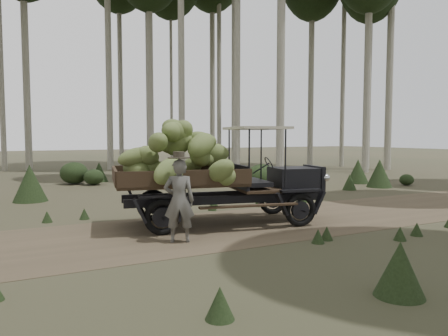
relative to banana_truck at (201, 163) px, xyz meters
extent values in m
plane|color=#473D2B|center=(0.17, -0.50, -1.55)|extent=(120.00, 120.00, 0.00)
cube|color=brown|center=(0.17, -0.50, -1.54)|extent=(70.00, 4.00, 0.01)
cube|color=black|center=(2.44, -0.49, -0.47)|extent=(1.26, 1.22, 0.60)
cube|color=black|center=(3.02, -0.61, -0.47)|extent=(0.32, 1.08, 0.67)
cube|color=black|center=(0.95, -0.19, -0.36)|extent=(0.38, 1.50, 0.60)
cube|color=#38281C|center=(-0.53, 0.11, -0.47)|extent=(3.36, 2.51, 0.09)
cube|color=#38281C|center=(-0.34, 1.06, -0.27)|extent=(2.98, 0.66, 0.35)
cube|color=#38281C|center=(-0.72, -0.85, -0.27)|extent=(2.98, 0.66, 0.35)
cube|color=#38281C|center=(-2.02, 0.41, -0.27)|extent=(0.45, 1.92, 0.35)
cube|color=#BCB69C|center=(1.41, -0.28, 0.85)|extent=(1.58, 2.05, 0.06)
cube|color=black|center=(0.66, 0.29, -0.88)|extent=(4.90, 1.09, 0.19)
cube|color=black|center=(0.50, -0.52, -0.88)|extent=(4.90, 1.09, 0.19)
torus|color=black|center=(2.40, 0.40, -1.14)|extent=(0.84, 0.31, 0.82)
torus|color=black|center=(2.05, -1.30, -1.14)|extent=(0.84, 0.31, 0.82)
torus|color=black|center=(-0.89, 1.07, -1.14)|extent=(0.84, 0.31, 0.82)
torus|color=black|center=(-1.23, -0.63, -1.14)|extent=(0.84, 0.31, 0.82)
sphere|color=beige|center=(3.20, -0.15, -0.41)|extent=(0.19, 0.19, 0.19)
sphere|color=beige|center=(3.01, -1.10, -0.41)|extent=(0.19, 0.19, 0.19)
ellipsoid|color=olive|center=(-0.77, -0.16, -0.20)|extent=(1.00, 1.03, 0.66)
ellipsoid|color=olive|center=(-1.15, 0.60, 0.17)|extent=(0.92, 0.83, 0.69)
ellipsoid|color=olive|center=(-0.11, -0.27, 0.44)|extent=(1.12, 0.92, 0.84)
ellipsoid|color=olive|center=(-0.57, 0.28, 0.83)|extent=(0.77, 1.00, 0.65)
ellipsoid|color=olive|center=(-1.15, 0.76, -0.17)|extent=(1.02, 0.72, 0.73)
ellipsoid|color=olive|center=(0.39, 0.17, 0.23)|extent=(1.00, 0.74, 0.56)
ellipsoid|color=olive|center=(-0.49, 0.23, 0.46)|extent=(0.93, 1.08, 0.80)
ellipsoid|color=olive|center=(-0.70, 0.07, 0.75)|extent=(0.89, 0.99, 0.55)
ellipsoid|color=olive|center=(-0.97, -0.62, -0.16)|extent=(0.50, 0.95, 0.42)
ellipsoid|color=olive|center=(-0.07, -0.09, 0.18)|extent=(0.98, 1.09, 0.79)
ellipsoid|color=olive|center=(-1.12, -0.06, 0.51)|extent=(0.57, 0.91, 0.62)
ellipsoid|color=olive|center=(-0.42, 0.19, 0.76)|extent=(0.51, 0.92, 0.76)
ellipsoid|color=olive|center=(0.16, -0.86, -0.24)|extent=(0.63, 0.85, 0.58)
ellipsoid|color=olive|center=(0.52, 0.51, 0.14)|extent=(0.67, 0.99, 0.73)
ellipsoid|color=olive|center=(0.05, 0.25, 0.56)|extent=(0.79, 0.85, 0.45)
ellipsoid|color=olive|center=(-0.60, 0.06, 0.73)|extent=(0.88, 0.55, 0.47)
ellipsoid|color=olive|center=(-1.41, 0.71, -0.18)|extent=(0.97, 1.04, 0.77)
ellipsoid|color=olive|center=(0.24, 0.27, 0.16)|extent=(0.49, 0.91, 0.69)
ellipsoid|color=olive|center=(0.04, -0.05, 0.47)|extent=(0.87, 0.83, 0.58)
ellipsoid|color=olive|center=(-0.61, 0.22, 0.75)|extent=(0.74, 0.92, 0.54)
ellipsoid|color=olive|center=(0.14, 0.84, -0.12)|extent=(0.50, 0.83, 0.66)
ellipsoid|color=olive|center=(-1.46, 0.62, 0.16)|extent=(0.99, 0.53, 0.63)
ellipsoid|color=olive|center=(-0.50, 0.43, 0.50)|extent=(0.99, 0.59, 0.77)
ellipsoid|color=olive|center=(-0.63, 0.04, 0.78)|extent=(0.80, 0.52, 0.53)
ellipsoid|color=olive|center=(-1.16, -0.81, -0.10)|extent=(1.05, 0.87, 0.82)
ellipsoid|color=olive|center=(0.01, -1.05, -0.12)|extent=(0.77, 0.99, 0.76)
imported|color=#54524D|center=(-1.13, -1.38, -0.68)|extent=(0.75, 0.63, 1.74)
cylinder|color=#373126|center=(-1.13, -1.38, 0.21)|extent=(0.61, 0.61, 0.02)
cylinder|color=#373126|center=(-1.13, -1.38, 0.27)|extent=(0.30, 0.30, 0.14)
cylinder|color=#B2AD9E|center=(17.11, 11.32, 6.32)|extent=(0.40, 0.40, 15.74)
cylinder|color=#B2AD9E|center=(-2.74, 20.44, 7.87)|extent=(0.25, 0.25, 18.83)
cylinder|color=#B2AD9E|center=(6.71, 19.73, 7.08)|extent=(0.20, 0.20, 17.26)
cylinder|color=#B2AD9E|center=(15.23, 9.57, 6.28)|extent=(0.41, 0.41, 15.65)
cylinder|color=#B2AD9E|center=(15.44, 15.08, 6.97)|extent=(0.41, 0.41, 17.04)
cylinder|color=#B2AD9E|center=(6.09, 9.02, 6.17)|extent=(0.28, 0.28, 15.43)
cylinder|color=#B2AD9E|center=(4.19, 16.76, 6.65)|extent=(0.38, 0.38, 16.39)
cylinder|color=#B2AD9E|center=(6.02, 22.76, 9.49)|extent=(0.20, 0.20, 22.07)
cylinder|color=#B2AD9E|center=(10.69, 20.08, 9.26)|extent=(0.33, 0.33, 21.62)
cylinder|color=#B2AD9E|center=(17.20, 13.77, 9.11)|extent=(0.31, 0.31, 21.32)
cylinder|color=#B2AD9E|center=(10.61, 21.07, 8.17)|extent=(0.40, 0.40, 19.45)
cylinder|color=#B2AD9E|center=(2.11, 18.83, 8.98)|extent=(0.40, 0.40, 21.05)
cylinder|color=#B2AD9E|center=(-2.59, 20.43, 7.21)|extent=(0.33, 0.33, 17.52)
cylinder|color=#B2AD9E|center=(3.95, 23.13, 7.84)|extent=(0.35, 0.35, 18.78)
cone|color=#233319|center=(-0.12, 11.51, -1.08)|extent=(0.84, 0.84, 0.93)
cone|color=#233319|center=(0.42, -5.65, -1.16)|extent=(0.69, 0.69, 0.77)
ellipsoid|color=#233319|center=(2.94, 7.51, -1.05)|extent=(1.21, 1.21, 0.97)
ellipsoid|color=#233319|center=(-0.64, 10.14, -1.19)|extent=(0.88, 0.88, 0.70)
cone|color=#233319|center=(10.08, 3.69, -0.95)|extent=(1.08, 1.08, 1.20)
ellipsoid|color=#233319|center=(2.57, 10.38, -1.08)|extent=(1.15, 1.15, 0.92)
cone|color=#233319|center=(-3.49, 6.17, -0.93)|extent=(1.12, 1.12, 1.25)
cone|color=#233319|center=(8.26, 3.56, -1.23)|extent=(0.57, 0.57, 0.64)
ellipsoid|color=#233319|center=(11.67, 3.59, -1.30)|extent=(0.62, 0.62, 0.49)
cone|color=#233319|center=(2.01, 10.75, -1.28)|extent=(0.48, 0.48, 0.53)
ellipsoid|color=#233319|center=(4.73, 4.59, -0.99)|extent=(1.36, 1.36, 1.09)
cone|color=#233319|center=(-2.11, -5.17, -1.35)|extent=(0.37, 0.37, 0.41)
cone|color=#233319|center=(4.64, 10.69, -1.24)|extent=(0.55, 0.55, 0.61)
cone|color=#233319|center=(10.39, 5.26, -0.99)|extent=(1.00, 1.00, 1.11)
ellipsoid|color=#233319|center=(-1.35, 10.93, -1.04)|extent=(1.25, 1.25, 1.00)
cone|color=#233319|center=(1.42, 2.11, -1.40)|extent=(0.27, 0.27, 0.30)
cone|color=#233319|center=(-0.11, 1.68, -1.40)|extent=(0.27, 0.27, 0.30)
cone|color=#233319|center=(1.18, 1.78, -1.40)|extent=(0.27, 0.27, 0.30)
cone|color=#233319|center=(1.38, -2.79, -1.40)|extent=(0.27, 0.27, 0.30)
cone|color=#233319|center=(3.07, -3.40, -1.40)|extent=(0.27, 0.27, 0.30)
cone|color=#233319|center=(-3.36, 2.10, -1.40)|extent=(0.27, 0.27, 0.30)
cone|color=#233319|center=(5.31, 2.09, -1.40)|extent=(0.27, 0.27, 0.30)
cone|color=#233319|center=(4.55, 1.76, -1.40)|extent=(0.27, 0.27, 0.30)
cone|color=#233319|center=(-2.44, 2.10, -1.40)|extent=(0.27, 0.27, 0.30)
cone|color=#233319|center=(3.75, -3.27, -1.40)|extent=(0.27, 0.27, 0.30)
cone|color=#233319|center=(1.72, -2.66, -1.40)|extent=(0.27, 0.27, 0.30)
cone|color=#233319|center=(2.76, 1.74, -1.40)|extent=(0.27, 0.27, 0.30)
cone|color=#233319|center=(3.98, 1.84, -1.40)|extent=(0.27, 0.27, 0.30)
camera|label=1|loc=(-4.43, -9.73, 0.67)|focal=35.00mm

